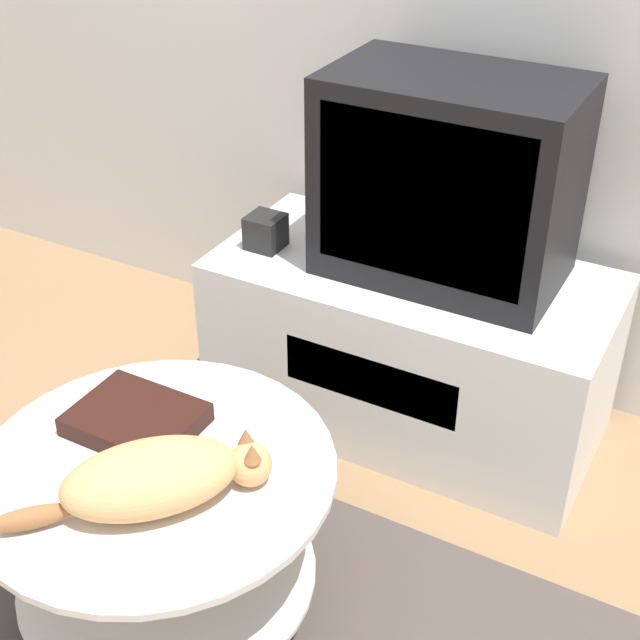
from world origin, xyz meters
The scene contains 7 objects.
rug centered at (0.00, 0.00, 0.01)m, with size 1.82×1.06×0.02m.
tv_stand centered at (0.08, 0.96, 0.25)m, with size 1.09×0.54×0.50m.
tv centered at (0.14, 1.00, 0.76)m, with size 0.62×0.38×0.53m.
speaker centered at (-0.34, 0.88, 0.55)m, with size 0.10×0.10×0.10m.
coffee_table centered at (-0.10, 0.06, 0.28)m, with size 0.75×0.75×0.42m.
dvd_box centered at (-0.21, 0.13, 0.46)m, with size 0.26×0.21×0.05m.
cat centered at (-0.03, -0.02, 0.50)m, with size 0.41×0.43×0.13m.
Camera 1 is at (0.86, -0.99, 1.68)m, focal length 50.00 mm.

